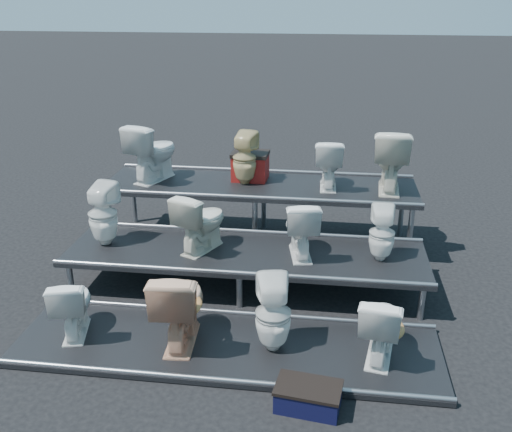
# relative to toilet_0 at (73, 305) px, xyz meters

# --- Properties ---
(ground) EXTENTS (80.00, 80.00, 0.00)m
(ground) POSITION_rel_toilet_0_xyz_m (1.56, 1.30, -0.38)
(ground) COLOR black
(ground) RESTS_ON ground
(tier_front) EXTENTS (4.20, 1.20, 0.06)m
(tier_front) POSITION_rel_toilet_0_xyz_m (1.56, 0.00, -0.35)
(tier_front) COLOR black
(tier_front) RESTS_ON ground
(tier_mid) EXTENTS (4.20, 1.20, 0.46)m
(tier_mid) POSITION_rel_toilet_0_xyz_m (1.56, 1.30, -0.15)
(tier_mid) COLOR black
(tier_mid) RESTS_ON ground
(tier_back) EXTENTS (4.20, 1.20, 0.86)m
(tier_back) POSITION_rel_toilet_0_xyz_m (1.56, 2.60, 0.05)
(tier_back) COLOR black
(tier_back) RESTS_ON ground
(toilet_0) EXTENTS (0.51, 0.70, 0.65)m
(toilet_0) POSITION_rel_toilet_0_xyz_m (0.00, 0.00, 0.00)
(toilet_0) COLOR white
(toilet_0) RESTS_ON tier_front
(toilet_1) EXTENTS (0.51, 0.84, 0.83)m
(toilet_1) POSITION_rel_toilet_0_xyz_m (1.11, 0.00, 0.09)
(toilet_1) COLOR tan
(toilet_1) RESTS_ON tier_front
(toilet_2) EXTENTS (0.40, 0.41, 0.77)m
(toilet_2) POSITION_rel_toilet_0_xyz_m (2.02, 0.00, 0.06)
(toilet_2) COLOR white
(toilet_2) RESTS_ON tier_front
(toilet_3) EXTENTS (0.50, 0.74, 0.69)m
(toilet_3) POSITION_rel_toilet_0_xyz_m (3.04, 0.00, 0.02)
(toilet_3) COLOR white
(toilet_3) RESTS_ON tier_front
(toilet_4) EXTENTS (0.40, 0.40, 0.76)m
(toilet_4) POSITION_rel_toilet_0_xyz_m (-0.15, 1.30, 0.46)
(toilet_4) COLOR white
(toilet_4) RESTS_ON tier_mid
(toilet_5) EXTENTS (0.65, 0.80, 0.71)m
(toilet_5) POSITION_rel_toilet_0_xyz_m (1.04, 1.30, 0.43)
(toilet_5) COLOR silver
(toilet_5) RESTS_ON tier_mid
(toilet_6) EXTENTS (0.50, 0.73, 0.69)m
(toilet_6) POSITION_rel_toilet_0_xyz_m (2.20, 1.30, 0.42)
(toilet_6) COLOR white
(toilet_6) RESTS_ON tier_mid
(toilet_7) EXTENTS (0.30, 0.30, 0.64)m
(toilet_7) POSITION_rel_toilet_0_xyz_m (3.11, 1.30, 0.40)
(toilet_7) COLOR white
(toilet_7) RESTS_ON tier_mid
(toilet_8) EXTENTS (0.69, 0.89, 0.80)m
(toilet_8) POSITION_rel_toilet_0_xyz_m (0.09, 2.60, 0.88)
(toilet_8) COLOR white
(toilet_8) RESTS_ON tier_back
(toilet_9) EXTENTS (0.38, 0.39, 0.71)m
(toilet_9) POSITION_rel_toilet_0_xyz_m (1.36, 2.60, 0.83)
(toilet_9) COLOR #CDB87E
(toilet_9) RESTS_ON tier_back
(toilet_10) EXTENTS (0.38, 0.65, 0.66)m
(toilet_10) POSITION_rel_toilet_0_xyz_m (2.48, 2.60, 0.81)
(toilet_10) COLOR white
(toilet_10) RESTS_ON tier_back
(toilet_11) EXTENTS (0.51, 0.83, 0.82)m
(toilet_11) POSITION_rel_toilet_0_xyz_m (3.27, 2.60, 0.89)
(toilet_11) COLOR silver
(toilet_11) RESTS_ON tier_back
(red_crate) EXTENTS (0.49, 0.40, 0.34)m
(red_crate) POSITION_rel_toilet_0_xyz_m (1.41, 2.78, 0.65)
(red_crate) COLOR maroon
(red_crate) RESTS_ON tier_back
(step_stool) EXTENTS (0.58, 0.39, 0.19)m
(step_stool) POSITION_rel_toilet_0_xyz_m (2.41, -0.74, -0.29)
(step_stool) COLOR black
(step_stool) RESTS_ON ground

